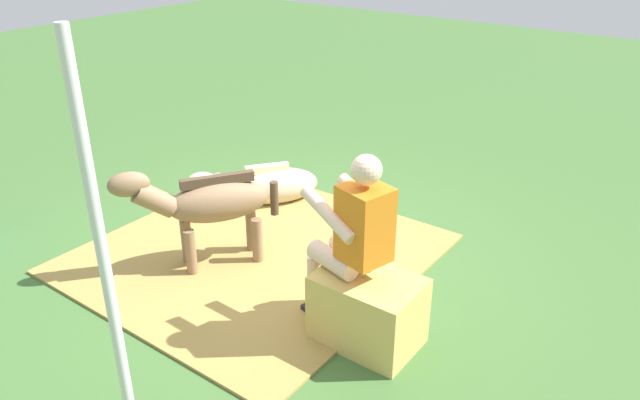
% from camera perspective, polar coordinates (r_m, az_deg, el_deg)
% --- Properties ---
extents(ground_plane, '(24.00, 24.00, 0.00)m').
position_cam_1_polar(ground_plane, '(5.39, -3.27, -5.41)').
color(ground_plane, '#426B33').
extents(hay_patch, '(2.66, 2.73, 0.02)m').
position_cam_1_polar(hay_patch, '(5.46, -5.93, -4.91)').
color(hay_patch, '#AD8C47').
rests_on(hay_patch, ground).
extents(hay_bale, '(0.71, 0.50, 0.51)m').
position_cam_1_polar(hay_bale, '(4.33, 4.43, -10.08)').
color(hay_bale, tan).
rests_on(hay_bale, ground).
extents(person_seated, '(0.71, 0.52, 1.39)m').
position_cam_1_polar(person_seated, '(4.15, 2.98, -3.27)').
color(person_seated, beige).
rests_on(person_seated, ground).
extents(pony_standing, '(0.89, 1.19, 0.94)m').
position_cam_1_polar(pony_standing, '(5.10, -10.28, -0.34)').
color(pony_standing, '#8C6B4C').
rests_on(pony_standing, ground).
extents(pony_lying, '(1.02, 1.23, 0.42)m').
position_cam_1_polar(pony_lying, '(6.29, -5.01, 1.28)').
color(pony_lying, beige).
rests_on(pony_lying, ground).
extents(tent_pole_left, '(0.06, 0.06, 2.35)m').
position_cam_1_polar(tent_pole_left, '(3.20, -19.20, -6.05)').
color(tent_pole_left, silver).
rests_on(tent_pole_left, ground).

